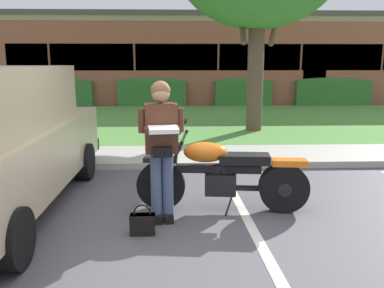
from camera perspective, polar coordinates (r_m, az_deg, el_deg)
name	(u,v)px	position (r m, az deg, el deg)	size (l,w,h in m)	color
ground_plane	(177,232)	(4.68, -2.22, -12.50)	(140.00, 140.00, 0.00)	#4C4C51
curb_strip	(177,165)	(7.29, -2.20, -3.01)	(60.00, 0.20, 0.12)	#ADA89E
concrete_walk	(177,155)	(8.12, -2.20, -1.61)	(60.00, 1.50, 0.08)	#ADA89E
grass_lawn	(177,121)	(12.88, -2.18, 3.35)	(60.00, 8.18, 0.06)	#518E3D
stall_stripe_0	(8,227)	(5.26, -24.85, -10.77)	(0.12, 4.40, 0.01)	silver
stall_stripe_1	(250,224)	(4.94, 8.27, -11.23)	(0.12, 4.40, 0.01)	silver
motorcycle	(229,175)	(5.19, 5.31, -4.42)	(2.24, 0.82, 1.18)	black
rider_person	(161,141)	(4.68, -4.40, 0.46)	(0.53, 0.61, 1.70)	black
handbag	(142,222)	(4.59, -7.12, -11.10)	(0.28, 0.13, 0.36)	black
hedge_left	(61,91)	(17.95, -18.31, 7.17)	(2.82, 0.90, 1.24)	#336B2D
hedge_center_left	(152,91)	(17.28, -5.73, 7.54)	(2.88, 0.90, 1.24)	#336B2D
hedge_center_right	(242,91)	(17.48, 7.21, 7.55)	(2.42, 0.90, 1.24)	#336B2D
hedge_right	(331,91)	(18.50, 19.27, 7.22)	(3.25, 0.90, 1.24)	#336B2D
brick_building	(208,60)	(22.64, 2.36, 11.99)	(20.96, 11.16, 3.98)	#93513D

